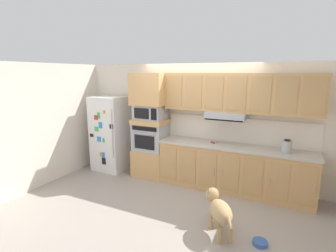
{
  "coord_description": "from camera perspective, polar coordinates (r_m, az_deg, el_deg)",
  "views": [
    {
      "loc": [
        1.77,
        -4.1,
        2.3
      ],
      "look_at": [
        -0.31,
        0.22,
        1.3
      ],
      "focal_mm": 27.37,
      "sensor_mm": 36.0,
      "label": 1
    }
  ],
  "objects": [
    {
      "name": "screwdriver",
      "position": [
        5.24,
        10.02,
        -3.56
      ],
      "size": [
        0.17,
        0.17,
        0.03
      ],
      "color": "red",
      "rests_on": "countertop_slab"
    },
    {
      "name": "dog_food_bowl",
      "position": [
        4.03,
        19.79,
        -23.26
      ],
      "size": [
        0.2,
        0.2,
        0.06
      ],
      "color": "#3359A5",
      "rests_on": "ground"
    },
    {
      "name": "microwave",
      "position": [
        5.64,
        -3.89,
        3.14
      ],
      "size": [
        0.64,
        0.54,
        0.32
      ],
      "color": "#A8AAAF",
      "rests_on": "appliance_mid_shelf"
    },
    {
      "name": "oven_base_cabinet",
      "position": [
        5.93,
        -3.72,
        -8.01
      ],
      "size": [
        0.74,
        0.62,
        0.6
      ],
      "primitive_type": "cube",
      "color": "tan",
      "rests_on": "ground"
    },
    {
      "name": "countertop_slab",
      "position": [
        5.13,
        14.45,
        -4.49
      ],
      "size": [
        2.98,
        0.64,
        0.04
      ],
      "primitive_type": "cube",
      "color": "#BCB2A3",
      "rests_on": "lower_cabinet_run"
    },
    {
      "name": "backsplash_panel",
      "position": [
        5.34,
        15.22,
        -0.9
      ],
      "size": [
        2.98,
        0.02,
        0.5
      ],
      "primitive_type": "cube",
      "color": "white",
      "rests_on": "countertop_slab"
    },
    {
      "name": "lower_cabinet_run",
      "position": [
        5.27,
        14.18,
        -9.31
      ],
      "size": [
        2.94,
        0.63,
        0.88
      ],
      "color": "tan",
      "rests_on": "ground"
    },
    {
      "name": "ground_plane",
      "position": [
        5.02,
        2.19,
        -15.53
      ],
      "size": [
        9.6,
        9.6,
        0.0
      ],
      "primitive_type": "plane",
      "color": "#9E9389"
    },
    {
      "name": "built_in_oven",
      "position": [
        5.75,
        -3.82,
        -2.38
      ],
      "size": [
        0.7,
        0.62,
        0.6
      ],
      "color": "#A8AAAF",
      "rests_on": "oven_base_cabinet"
    },
    {
      "name": "appliance_mid_shelf",
      "position": [
        5.68,
        -3.85,
        1.05
      ],
      "size": [
        0.74,
        0.62,
        0.1
      ],
      "primitive_type": "cube",
      "color": "tan",
      "rests_on": "built_in_oven"
    },
    {
      "name": "appliance_upper_cabinet",
      "position": [
        5.59,
        -3.95,
        8.22
      ],
      "size": [
        0.74,
        0.62,
        0.68
      ],
      "primitive_type": "cube",
      "color": "tan",
      "rests_on": "microwave"
    },
    {
      "name": "electric_kettle",
      "position": [
        4.96,
        24.94,
        -4.17
      ],
      "size": [
        0.17,
        0.17,
        0.24
      ],
      "color": "#A8AAAF",
      "rests_on": "countertop_slab"
    },
    {
      "name": "back_kitchen_wall",
      "position": [
        5.6,
        6.84,
        0.85
      ],
      "size": [
        6.2,
        0.12,
        2.5
      ],
      "primitive_type": "cube",
      "color": "silver",
      "rests_on": "ground"
    },
    {
      "name": "dog",
      "position": [
        3.97,
        11.26,
        -17.58
      ],
      "size": [
        0.6,
        0.82,
        0.58
      ],
      "rotation": [
        0.0,
        0.0,
        2.16
      ],
      "color": "tan",
      "rests_on": "ground"
    },
    {
      "name": "upper_cabinet_with_hood",
      "position": [
        5.07,
        15.17,
        6.83
      ],
      "size": [
        2.94,
        0.48,
        0.88
      ],
      "color": "tan",
      "rests_on": "backsplash_panel"
    },
    {
      "name": "side_panel_left",
      "position": [
        6.23,
        -22.04,
        1.17
      ],
      "size": [
        0.12,
        7.1,
        2.5
      ],
      "primitive_type": "cube",
      "color": "silver",
      "rests_on": "ground"
    },
    {
      "name": "refrigerator",
      "position": [
        6.28,
        -12.6,
        -1.61
      ],
      "size": [
        0.76,
        0.73,
        1.76
      ],
      "color": "white",
      "rests_on": "ground"
    }
  ]
}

